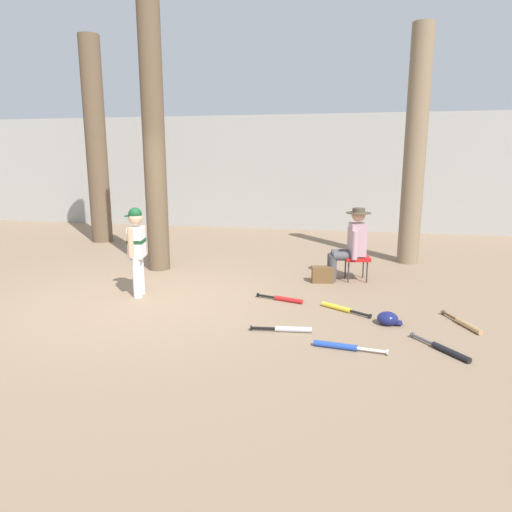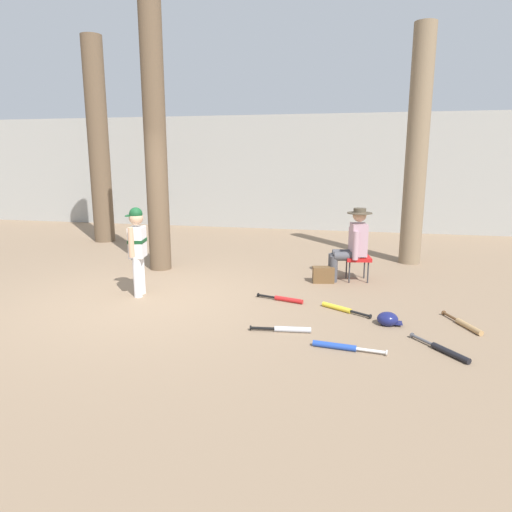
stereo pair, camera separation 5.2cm
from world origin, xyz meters
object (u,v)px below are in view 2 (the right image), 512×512
Objects in this scene: folding_stool at (358,259)px; handbag_beside_stool at (323,275)px; tree_behind_spectator at (416,163)px; bat_black_composite at (446,351)px; seated_spectator at (352,242)px; bat_yellow_trainer at (340,308)px; young_ballplayer at (137,246)px; tree_near_player at (156,148)px; bat_blue_youth at (340,347)px; bat_aluminum_silver at (288,329)px; tree_far_left at (99,154)px; bat_red_barrel at (285,299)px; batting_helmet_navy at (388,319)px; bat_wood_tan at (466,325)px.

handbag_beside_stool is (-0.53, -0.25, -0.23)m from folding_stool.
tree_behind_spectator is 6.82× the size of bat_black_composite.
seated_spectator reaches higher than bat_yellow_trainer.
young_ballplayer is at bearing -143.23° from tree_behind_spectator.
seated_spectator reaches higher than folding_stool.
tree_behind_spectator is 9.52× the size of folding_stool.
tree_near_player is 5.69m from bat_black_composite.
bat_aluminum_silver is at bearing 148.47° from bat_blue_youth.
young_ballplayer is 2.80× the size of folding_stool.
tree_far_left is at bearing 137.55° from bat_blue_youth.
bat_red_barrel is (-0.89, -1.36, -0.61)m from seated_spectator.
young_ballplayer is 1.81× the size of bat_aluminum_silver.
seated_spectator reaches higher than bat_red_barrel.
tree_near_player is at bearing 178.76° from folding_stool.
tree_behind_spectator is at bearing 36.77° from young_ballplayer.
bat_aluminum_silver is at bearing -105.11° from seated_spectator.
handbag_beside_stool is 0.43× the size of bat_blue_youth.
batting_helmet_navy is (1.37, -0.66, 0.04)m from bat_red_barrel.
bat_black_composite and bat_blue_youth have the same top height.
batting_helmet_navy is at bearing -35.16° from bat_yellow_trainer.
young_ballplayer is at bearing -154.11° from folding_stool.
bat_blue_youth is at bearing -31.53° from bat_aluminum_silver.
bat_yellow_trainer and bat_wood_tan have the same top height.
bat_wood_tan is (1.39, -1.92, -0.61)m from seated_spectator.
tree_far_left is at bearing 157.89° from folding_stool.
tree_far_left is 8.19m from bat_blue_youth.
handbag_beside_stool reaches higher than bat_yellow_trainer.
tree_near_player is at bearing 136.41° from bat_aluminum_silver.
tree_behind_spectator is (4.50, 1.48, -0.27)m from tree_near_player.
bat_black_composite is at bearing -54.02° from batting_helmet_navy.
young_ballplayer is 4.52m from bat_wood_tan.
seated_spectator is 2.15m from batting_helmet_navy.
tree_near_player is at bearing 150.03° from bat_red_barrel.
tree_near_player reaches higher than seated_spectator.
tree_far_left is at bearing 149.08° from bat_wood_tan.
bat_wood_tan is at bearing -11.56° from bat_yellow_trainer.
handbag_beside_stool reaches higher than bat_red_barrel.
tree_far_left is (-2.49, 2.36, -0.10)m from tree_near_player.
tree_behind_spectator reaches higher than seated_spectator.
tree_far_left reaches higher than young_ballplayer.
tree_behind_spectator is at bearing 75.70° from bat_blue_youth.
tree_far_left is (-2.86, 3.97, 1.32)m from young_ballplayer.
tree_near_player reaches higher than young_ballplayer.
seated_spectator reaches higher than handbag_beside_stool.
young_ballplayer is (-4.13, -3.09, -1.15)m from tree_behind_spectator.
bat_black_composite is 0.93m from bat_wood_tan.
folding_stool is 6.70m from tree_far_left.
bat_wood_tan is (4.44, -0.41, -0.71)m from young_ballplayer.
folding_stool is 0.67× the size of bat_red_barrel.
bat_black_composite is at bearing -60.13° from handbag_beside_stool.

